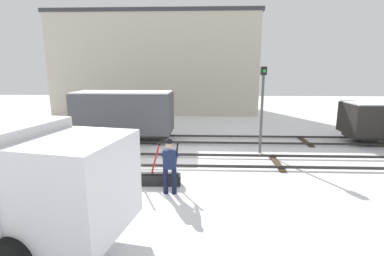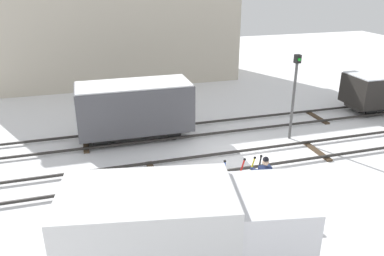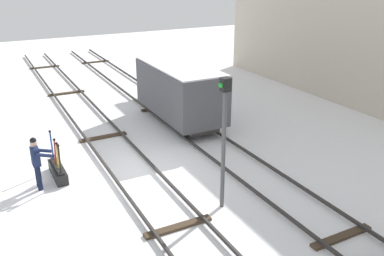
# 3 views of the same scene
# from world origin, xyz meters

# --- Properties ---
(ground_plane) EXTENTS (60.00, 60.00, 0.00)m
(ground_plane) POSITION_xyz_m (0.00, 0.00, 0.00)
(ground_plane) COLOR white
(track_main_line) EXTENTS (44.00, 1.94, 0.18)m
(track_main_line) POSITION_xyz_m (0.00, 0.00, 0.11)
(track_main_line) COLOR #2D2B28
(track_main_line) RESTS_ON ground_plane
(track_siding_near) EXTENTS (44.00, 1.94, 0.18)m
(track_siding_near) POSITION_xyz_m (0.00, 3.55, 0.11)
(track_siding_near) COLOR #2D2B28
(track_siding_near) RESTS_ON ground_plane
(switch_lever_frame) EXTENTS (1.52, 0.38, 1.45)m
(switch_lever_frame) POSITION_xyz_m (-0.94, -2.28, 0.25)
(switch_lever_frame) COLOR black
(switch_lever_frame) RESTS_ON ground_plane
(rail_worker) EXTENTS (0.54, 0.66, 1.73)m
(rail_worker) POSITION_xyz_m (-0.45, -2.91, 0.97)
(rail_worker) COLOR #111831
(rail_worker) RESTS_ON ground_plane
(signal_post) EXTENTS (0.24, 0.32, 3.86)m
(signal_post) POSITION_xyz_m (3.14, 1.59, 2.36)
(signal_post) COLOR #4C4C4C
(signal_post) RESTS_ON ground_plane
(apartment_building) EXTENTS (17.35, 6.10, 8.37)m
(apartment_building) POSITION_xyz_m (-3.60, 14.83, 4.19)
(apartment_building) COLOR beige
(apartment_building) RESTS_ON ground_plane
(freight_car_far_end) EXTENTS (5.01, 2.18, 2.61)m
(freight_car_far_end) POSITION_xyz_m (-3.61, 3.55, 1.49)
(freight_car_far_end) COLOR #2D2B28
(freight_car_far_end) RESTS_ON ground_plane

